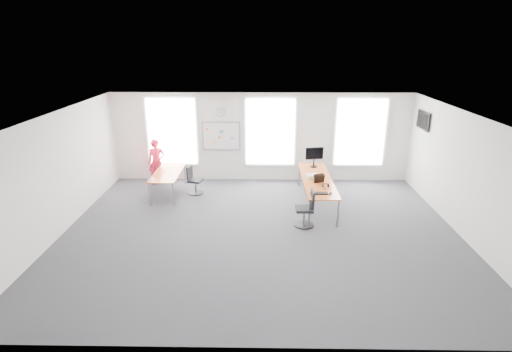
{
  "coord_description": "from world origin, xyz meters",
  "views": [
    {
      "loc": [
        0.04,
        -9.12,
        4.69
      ],
      "look_at": [
        -0.13,
        1.2,
        1.1
      ],
      "focal_mm": 28.0,
      "sensor_mm": 36.0,
      "label": 1
    }
  ],
  "objects_px": {
    "chair_left": "(194,182)",
    "monitor": "(314,155)",
    "desk_right": "(317,180)",
    "keyboard": "(319,193)",
    "chair_right": "(306,210)",
    "headphones": "(325,185)",
    "desk_left": "(168,174)",
    "person": "(157,162)"
  },
  "relations": [
    {
      "from": "desk_left",
      "to": "monitor",
      "type": "distance_m",
      "value": 4.64
    },
    {
      "from": "desk_right",
      "to": "keyboard",
      "type": "distance_m",
      "value": 1.19
    },
    {
      "from": "desk_left",
      "to": "headphones",
      "type": "height_order",
      "value": "headphones"
    },
    {
      "from": "chair_right",
      "to": "monitor",
      "type": "bearing_deg",
      "value": 168.86
    },
    {
      "from": "desk_right",
      "to": "headphones",
      "type": "relative_size",
      "value": 17.08
    },
    {
      "from": "chair_right",
      "to": "desk_right",
      "type": "bearing_deg",
      "value": 162.63
    },
    {
      "from": "desk_left",
      "to": "chair_left",
      "type": "relative_size",
      "value": 2.27
    },
    {
      "from": "desk_left",
      "to": "monitor",
      "type": "height_order",
      "value": "monitor"
    },
    {
      "from": "chair_right",
      "to": "desk_left",
      "type": "bearing_deg",
      "value": -118.59
    },
    {
      "from": "monitor",
      "to": "headphones",
      "type": "bearing_deg",
      "value": -96.47
    },
    {
      "from": "chair_left",
      "to": "headphones",
      "type": "bearing_deg",
      "value": -96.17
    },
    {
      "from": "keyboard",
      "to": "headphones",
      "type": "height_order",
      "value": "headphones"
    },
    {
      "from": "chair_left",
      "to": "headphones",
      "type": "xyz_separation_m",
      "value": [
        3.9,
        -1.46,
        0.44
      ]
    },
    {
      "from": "chair_left",
      "to": "monitor",
      "type": "distance_m",
      "value": 3.9
    },
    {
      "from": "desk_right",
      "to": "person",
      "type": "relative_size",
      "value": 2.07
    },
    {
      "from": "monitor",
      "to": "desk_right",
      "type": "bearing_deg",
      "value": -101.74
    },
    {
      "from": "chair_right",
      "to": "monitor",
      "type": "distance_m",
      "value": 2.77
    },
    {
      "from": "desk_right",
      "to": "keyboard",
      "type": "xyz_separation_m",
      "value": [
        -0.09,
        -1.18,
        0.06
      ]
    },
    {
      "from": "desk_left",
      "to": "chair_right",
      "type": "height_order",
      "value": "chair_right"
    },
    {
      "from": "chair_right",
      "to": "headphones",
      "type": "bearing_deg",
      "value": 142.99
    },
    {
      "from": "desk_left",
      "to": "headphones",
      "type": "distance_m",
      "value": 4.89
    },
    {
      "from": "desk_right",
      "to": "monitor",
      "type": "distance_m",
      "value": 1.22
    },
    {
      "from": "desk_right",
      "to": "desk_left",
      "type": "height_order",
      "value": "desk_right"
    },
    {
      "from": "desk_left",
      "to": "person",
      "type": "relative_size",
      "value": 1.3
    },
    {
      "from": "headphones",
      "to": "person",
      "type": "bearing_deg",
      "value": 162.44
    },
    {
      "from": "chair_right",
      "to": "monitor",
      "type": "relative_size",
      "value": 1.52
    },
    {
      "from": "desk_right",
      "to": "headphones",
      "type": "height_order",
      "value": "headphones"
    },
    {
      "from": "desk_right",
      "to": "chair_right",
      "type": "relative_size",
      "value": 3.28
    },
    {
      "from": "headphones",
      "to": "desk_left",
      "type": "bearing_deg",
      "value": 169.51
    },
    {
      "from": "headphones",
      "to": "desk_right",
      "type": "bearing_deg",
      "value": 107.75
    },
    {
      "from": "chair_right",
      "to": "chair_left",
      "type": "xyz_separation_m",
      "value": [
        -3.32,
        2.26,
        -0.04
      ]
    },
    {
      "from": "desk_right",
      "to": "keyboard",
      "type": "relative_size",
      "value": 6.75
    },
    {
      "from": "chair_left",
      "to": "headphones",
      "type": "relative_size",
      "value": 4.74
    },
    {
      "from": "chair_left",
      "to": "monitor",
      "type": "xyz_separation_m",
      "value": [
        3.8,
        0.37,
        0.77
      ]
    },
    {
      "from": "headphones",
      "to": "keyboard",
      "type": "bearing_deg",
      "value": -109.16
    },
    {
      "from": "chair_left",
      "to": "monitor",
      "type": "relative_size",
      "value": 1.39
    },
    {
      "from": "desk_left",
      "to": "person",
      "type": "xyz_separation_m",
      "value": [
        -0.57,
        0.9,
        0.1
      ]
    },
    {
      "from": "desk_right",
      "to": "desk_left",
      "type": "relative_size",
      "value": 1.59
    },
    {
      "from": "chair_right",
      "to": "person",
      "type": "height_order",
      "value": "person"
    },
    {
      "from": "headphones",
      "to": "monitor",
      "type": "relative_size",
      "value": 0.29
    },
    {
      "from": "keyboard",
      "to": "monitor",
      "type": "bearing_deg",
      "value": 83.19
    },
    {
      "from": "desk_right",
      "to": "monitor",
      "type": "height_order",
      "value": "monitor"
    }
  ]
}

